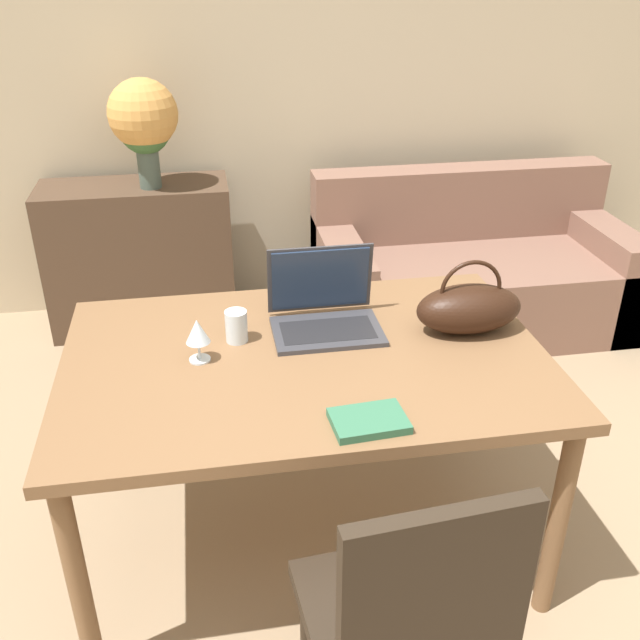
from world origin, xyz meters
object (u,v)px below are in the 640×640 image
(laptop, at_px, (324,306))
(handbag, at_px, (469,308))
(couch, at_px, (470,275))
(chair, at_px, (410,619))
(drinking_glass, at_px, (236,326))
(wine_glass, at_px, (198,333))
(flower_vase, at_px, (144,120))

(laptop, height_order, handbag, laptop)
(couch, distance_m, handbag, 1.65)
(chair, distance_m, drinking_glass, 1.06)
(chair, height_order, handbag, handbag)
(couch, xyz_separation_m, laptop, (-1.06, -1.31, 0.55))
(laptop, height_order, wine_glass, laptop)
(wine_glass, xyz_separation_m, flower_vase, (-0.21, 1.71, 0.28))
(couch, bearing_deg, flower_vase, 172.28)
(drinking_glass, xyz_separation_m, wine_glass, (-0.12, -0.11, 0.04))
(drinking_glass, relative_size, handbag, 0.30)
(laptop, height_order, drinking_glass, laptop)
(chair, bearing_deg, couch, 61.18)
(handbag, xyz_separation_m, flower_vase, (-1.10, 1.66, 0.30))
(chair, height_order, laptop, laptop)
(chair, distance_m, handbag, 1.06)
(couch, bearing_deg, chair, -113.92)
(drinking_glass, distance_m, wine_glass, 0.17)
(laptop, bearing_deg, wine_glass, -158.33)
(drinking_glass, distance_m, handbag, 0.77)
(chair, bearing_deg, handbag, 58.96)
(couch, relative_size, handbag, 4.71)
(drinking_glass, xyz_separation_m, flower_vase, (-0.33, 1.60, 0.33))
(couch, relative_size, wine_glass, 11.79)
(chair, bearing_deg, laptop, 86.36)
(drinking_glass, height_order, handbag, handbag)
(drinking_glass, bearing_deg, couch, 45.29)
(flower_vase, bearing_deg, handbag, -56.61)
(laptop, distance_m, handbag, 0.48)
(laptop, bearing_deg, chair, -88.75)
(flower_vase, bearing_deg, drinking_glass, -78.32)
(laptop, xyz_separation_m, flower_vase, (-0.63, 1.54, 0.31))
(chair, distance_m, couch, 2.57)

